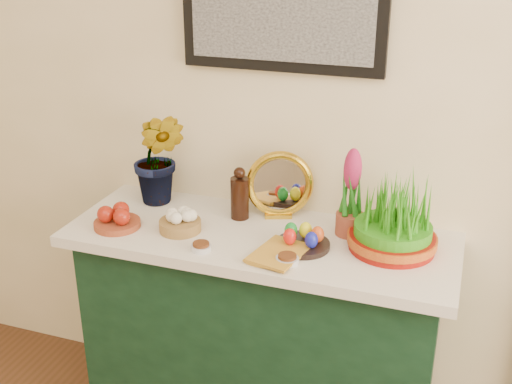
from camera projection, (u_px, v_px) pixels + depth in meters
sideboard at (260, 340)px, 2.49m from camera, size 1.30×0.45×0.85m
tablecloth at (261, 238)px, 2.32m from camera, size 1.40×0.55×0.04m
hyacinth_green at (158, 143)px, 2.46m from camera, size 0.27×0.23×0.50m
apple_bowl at (117, 218)px, 2.34m from camera, size 0.18×0.18×0.09m
garlic_basket at (180, 222)px, 2.31m from camera, size 0.17×0.17×0.09m
vinegar_cruet at (240, 196)px, 2.39m from camera, size 0.07×0.07×0.20m
mirror at (280, 185)px, 2.40m from camera, size 0.26×0.14×0.26m
book at (259, 247)px, 2.18m from camera, size 0.18×0.23×0.03m
spice_dish_left at (201, 247)px, 2.18m from camera, size 0.07×0.07×0.03m
spice_dish_right at (287, 259)px, 2.10m from camera, size 0.08×0.08×0.03m
egg_plate at (303, 240)px, 2.20m from camera, size 0.23×0.23×0.08m
hyacinth_pink at (351, 197)px, 2.24m from camera, size 0.10×0.10×0.32m
wheatgrass_sabzeh at (394, 220)px, 2.15m from camera, size 0.30×0.30×0.25m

